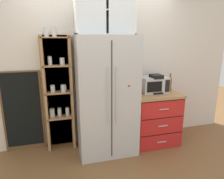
% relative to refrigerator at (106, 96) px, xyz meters
% --- Properties ---
extents(ground_plane, '(10.61, 10.61, 0.00)m').
position_rel_refrigerator_xyz_m(ground_plane, '(-0.00, -0.00, -0.91)').
color(ground_plane, brown).
extents(wall_back_cream, '(4.92, 0.10, 2.55)m').
position_rel_refrigerator_xyz_m(wall_back_cream, '(-0.00, 0.40, 0.37)').
color(wall_back_cream, silver).
rests_on(wall_back_cream, ground).
extents(refrigerator, '(0.88, 0.72, 1.81)m').
position_rel_refrigerator_xyz_m(refrigerator, '(0.00, 0.00, 0.00)').
color(refrigerator, silver).
rests_on(refrigerator, ground).
extents(pantry_shelf_column, '(0.48, 0.24, 1.93)m').
position_rel_refrigerator_xyz_m(pantry_shelf_column, '(-0.70, 0.30, 0.04)').
color(pantry_shelf_column, brown).
rests_on(pantry_shelf_column, ground).
extents(counter_cabinet, '(0.78, 0.66, 0.88)m').
position_rel_refrigerator_xyz_m(counter_cabinet, '(0.86, 0.04, -0.46)').
color(counter_cabinet, red).
rests_on(counter_cabinet, ground).
extents(microwave, '(0.44, 0.33, 0.26)m').
position_rel_refrigerator_xyz_m(microwave, '(0.85, 0.08, 0.11)').
color(microwave, silver).
rests_on(microwave, counter_cabinet).
extents(coffee_maker, '(0.17, 0.20, 0.31)m').
position_rel_refrigerator_xyz_m(coffee_maker, '(0.86, 0.04, 0.13)').
color(coffee_maker, black).
rests_on(coffee_maker, counter_cabinet).
extents(mug_red, '(0.12, 0.09, 0.09)m').
position_rel_refrigerator_xyz_m(mug_red, '(0.55, 0.08, 0.02)').
color(mug_red, red).
rests_on(mug_red, counter_cabinet).
extents(bottle_amber, '(0.06, 0.06, 0.30)m').
position_rel_refrigerator_xyz_m(bottle_amber, '(1.17, 0.10, 0.11)').
color(bottle_amber, brown).
rests_on(bottle_amber, counter_cabinet).
extents(bottle_cobalt, '(0.06, 0.06, 0.25)m').
position_rel_refrigerator_xyz_m(bottle_cobalt, '(0.86, 0.13, 0.08)').
color(bottle_cobalt, navy).
rests_on(bottle_cobalt, counter_cabinet).
extents(upper_cabinet, '(0.85, 0.32, 0.66)m').
position_rel_refrigerator_xyz_m(upper_cabinet, '(-0.00, 0.05, 1.23)').
color(upper_cabinet, silver).
rests_on(upper_cabinet, refrigerator).
extents(chalkboard_menu, '(0.60, 0.04, 1.29)m').
position_rel_refrigerator_xyz_m(chalkboard_menu, '(-1.26, 0.33, -0.25)').
color(chalkboard_menu, brown).
rests_on(chalkboard_menu, ground).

